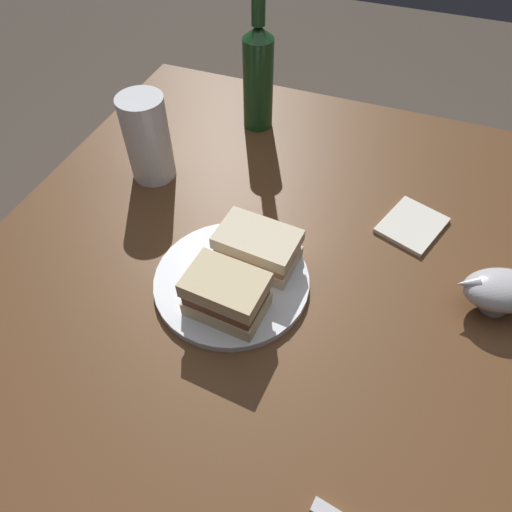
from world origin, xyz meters
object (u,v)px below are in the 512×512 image
(pint_glass, at_px, (149,143))
(plate, at_px, (232,281))
(sandwich_half_right, at_px, (258,247))
(gravy_boat, at_px, (501,290))
(cider_bottle, at_px, (258,75))
(sandwich_half_left, at_px, (226,294))
(napkin, at_px, (412,225))

(pint_glass, bearing_deg, plate, -128.70)
(sandwich_half_right, distance_m, pint_glass, 0.30)
(plate, relative_size, gravy_boat, 1.79)
(pint_glass, height_order, gravy_boat, pint_glass)
(cider_bottle, bearing_deg, sandwich_half_left, -164.89)
(sandwich_half_right, relative_size, pint_glass, 0.80)
(sandwich_half_right, relative_size, cider_bottle, 0.46)
(gravy_boat, bearing_deg, napkin, 47.17)
(sandwich_half_right, xyz_separation_m, pint_glass, (0.14, 0.27, 0.03))
(sandwich_half_right, distance_m, napkin, 0.28)
(sandwich_half_left, height_order, pint_glass, pint_glass)
(plate, distance_m, cider_bottle, 0.45)
(plate, relative_size, sandwich_half_left, 2.07)
(pint_glass, xyz_separation_m, napkin, (0.03, -0.49, -0.07))
(sandwich_half_left, bearing_deg, napkin, -39.77)
(pint_glass, xyz_separation_m, cider_bottle, (0.23, -0.13, 0.04))
(pint_glass, bearing_deg, sandwich_half_right, -118.38)
(pint_glass, relative_size, cider_bottle, 0.58)
(plate, bearing_deg, napkin, -47.72)
(sandwich_half_right, relative_size, gravy_boat, 0.96)
(sandwich_half_right, xyz_separation_m, napkin, (0.17, -0.22, -0.04))
(sandwich_half_left, relative_size, napkin, 1.06)
(pint_glass, bearing_deg, cider_bottle, -29.82)
(sandwich_half_right, height_order, gravy_boat, sandwich_half_right)
(cider_bottle, bearing_deg, napkin, -118.68)
(cider_bottle, bearing_deg, sandwich_half_right, -159.72)
(plate, xyz_separation_m, napkin, (0.22, -0.25, -0.00))
(sandwich_half_right, height_order, cider_bottle, cider_bottle)
(cider_bottle, bearing_deg, plate, -165.02)
(sandwich_half_left, distance_m, pint_glass, 0.36)
(gravy_boat, xyz_separation_m, napkin, (0.13, 0.14, -0.04))
(sandwich_half_left, relative_size, sandwich_half_right, 0.90)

